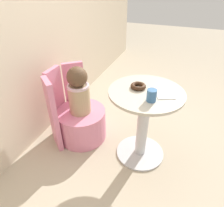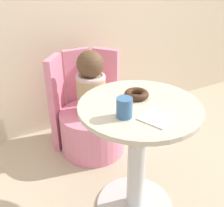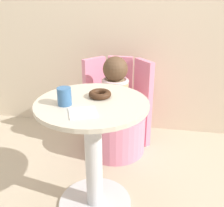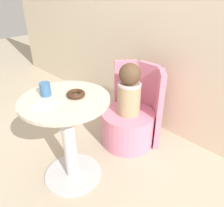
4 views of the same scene
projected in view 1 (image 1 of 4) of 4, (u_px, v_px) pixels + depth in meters
ground_plane at (138, 147)px, 2.14m from camera, size 12.00×12.00×0.00m
back_wall at (27, 21)px, 1.81m from camera, size 6.00×0.06×2.40m
round_table at (144, 117)px, 1.82m from camera, size 0.64×0.64×0.74m
tub_chair at (82, 124)px, 2.20m from camera, size 0.52×0.52×0.35m
booth_backrest at (62, 104)px, 2.14m from camera, size 0.62×0.23×0.78m
child_figure at (79, 91)px, 1.97m from camera, size 0.22×0.22×0.50m
donut at (138, 86)px, 1.70m from camera, size 0.13×0.13×0.04m
cup at (152, 95)px, 1.52m from camera, size 0.08×0.08×0.10m
paper_napkin at (165, 95)px, 1.61m from camera, size 0.18×0.18×0.01m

